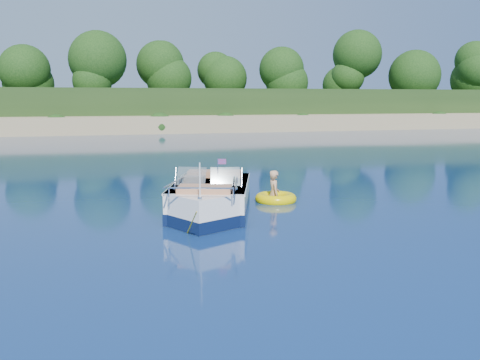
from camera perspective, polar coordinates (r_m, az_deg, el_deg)
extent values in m
plane|color=#0B234F|center=(13.22, 4.05, -4.55)|extent=(160.00, 160.00, 0.00)
cube|color=tan|center=(50.35, -10.96, 5.63)|extent=(170.00, 8.00, 2.00)
cube|color=#1D3515|center=(77.24, -12.77, 6.94)|extent=(170.00, 56.00, 6.00)
cylinder|color=black|center=(54.27, -11.42, 8.78)|extent=(0.44, 0.44, 3.60)
sphere|color=black|center=(54.40, -11.53, 12.39)|extent=(5.94, 5.94, 5.94)
cylinder|color=black|center=(57.53, 9.25, 8.32)|extent=(0.44, 0.44, 2.60)
sphere|color=black|center=(57.58, 9.31, 10.78)|extent=(4.29, 4.29, 4.29)
cube|color=white|center=(14.44, -3.08, -2.21)|extent=(3.00, 4.08, 1.01)
cube|color=white|center=(12.76, -3.85, -3.67)|extent=(1.83, 1.83, 1.01)
cube|color=#0A1535|center=(14.47, -3.07, -2.76)|extent=(3.04, 4.12, 0.29)
cube|color=#0A1535|center=(12.79, -3.85, -4.29)|extent=(1.87, 1.87, 0.29)
cube|color=tan|center=(14.68, -2.97, -0.91)|extent=(2.28, 2.92, 0.10)
cube|color=white|center=(14.36, -3.09, -0.34)|extent=(3.04, 4.09, 0.06)
cube|color=black|center=(16.40, -2.38, -0.75)|extent=(0.61, 0.49, 0.87)
cube|color=#8C9EA5|center=(13.71, -5.19, 0.39)|extent=(0.79, 0.57, 0.47)
cube|color=#8C9EA5|center=(13.62, -1.57, 0.37)|extent=(0.79, 0.39, 0.47)
cube|color=#B77854|center=(14.17, -4.94, -0.36)|extent=(0.67, 0.67, 0.39)
cube|color=#B77854|center=(14.08, -1.43, -0.39)|extent=(0.67, 0.67, 0.39)
cube|color=#B77854|center=(15.31, -2.73, 0.33)|extent=(1.60, 0.99, 0.37)
cube|color=#B77854|center=(12.84, -3.78, -1.37)|extent=(1.44, 1.09, 0.33)
cylinder|color=white|center=(11.88, -4.30, -0.10)|extent=(0.03, 0.03, 0.82)
cube|color=red|center=(13.57, -1.94, 1.98)|extent=(0.21, 0.08, 0.14)
cube|color=silver|center=(11.89, -4.31, -1.95)|extent=(0.11, 0.09, 0.05)
cylinder|color=yellow|center=(11.68, -5.19, -4.62)|extent=(0.05, 1.04, 0.74)
torus|color=#EACC00|center=(15.90, 3.83, -2.00)|extent=(1.53, 1.53, 0.33)
torus|color=red|center=(15.89, 3.83, -1.94)|extent=(1.26, 1.26, 0.11)
imported|color=tan|center=(15.85, 3.59, -2.33)|extent=(0.39, 0.80, 1.55)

